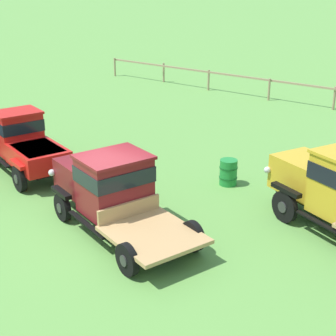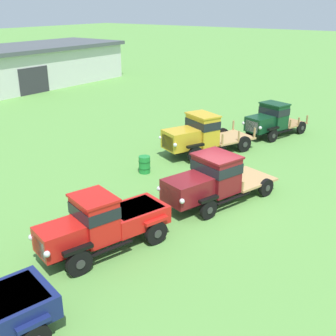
# 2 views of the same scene
# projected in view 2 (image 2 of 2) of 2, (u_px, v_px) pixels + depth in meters

# --- Properties ---
(ground_plane) EXTENTS (240.00, 240.00, 0.00)m
(ground_plane) POSITION_uv_depth(u_px,v_px,m) (217.00, 205.00, 17.58)
(ground_plane) COLOR #5B9342
(farm_shed) EXTENTS (19.18, 8.33, 3.93)m
(farm_shed) POSITION_uv_depth(u_px,v_px,m) (32.00, 65.00, 42.49)
(farm_shed) COLOR silver
(farm_shed) RESTS_ON ground
(vintage_truck_second_in_line) EXTENTS (4.87, 2.85, 2.08)m
(vintage_truck_second_in_line) POSITION_uv_depth(u_px,v_px,m) (102.00, 222.00, 14.06)
(vintage_truck_second_in_line) COLOR black
(vintage_truck_second_in_line) RESTS_ON ground
(vintage_truck_midrow_center) EXTENTS (5.71, 3.27, 2.10)m
(vintage_truck_midrow_center) POSITION_uv_depth(u_px,v_px,m) (211.00, 179.00, 17.36)
(vintage_truck_midrow_center) COLOR black
(vintage_truck_midrow_center) RESTS_ON ground
(vintage_truck_far_side) EXTENTS (5.73, 3.75, 2.28)m
(vintage_truck_far_side) POSITION_uv_depth(u_px,v_px,m) (199.00, 134.00, 23.01)
(vintage_truck_far_side) COLOR black
(vintage_truck_far_side) RESTS_ON ground
(vintage_truck_back_of_row) EXTENTS (4.81, 2.93, 2.10)m
(vintage_truck_back_of_row) POSITION_uv_depth(u_px,v_px,m) (271.00, 119.00, 26.24)
(vintage_truck_back_of_row) COLOR black
(vintage_truck_back_of_row) RESTS_ON ground
(oil_drum_beside_row) EXTENTS (0.59, 0.59, 0.86)m
(oil_drum_beside_row) POSITION_uv_depth(u_px,v_px,m) (144.00, 165.00, 20.80)
(oil_drum_beside_row) COLOR #1E7F33
(oil_drum_beside_row) RESTS_ON ground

